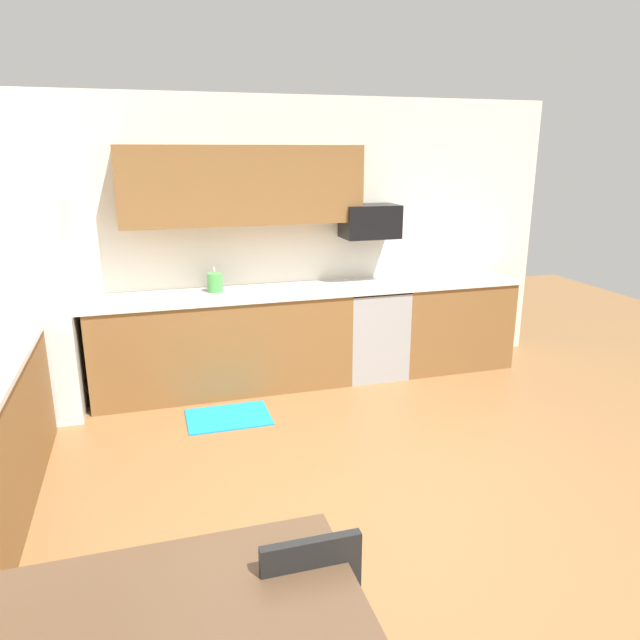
# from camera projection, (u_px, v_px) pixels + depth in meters

# --- Properties ---
(ground_plane) EXTENTS (12.00, 12.00, 0.00)m
(ground_plane) POSITION_uv_depth(u_px,v_px,m) (365.00, 515.00, 3.70)
(ground_plane) COLOR olive
(wall_back) EXTENTS (5.80, 0.10, 2.70)m
(wall_back) POSITION_uv_depth(u_px,v_px,m) (272.00, 241.00, 5.76)
(wall_back) COLOR silver
(wall_back) RESTS_ON ground
(cabinet_run_back) EXTENTS (2.37, 0.60, 0.90)m
(cabinet_run_back) POSITION_uv_depth(u_px,v_px,m) (223.00, 344.00, 5.54)
(cabinet_run_back) COLOR brown
(cabinet_run_back) RESTS_ON ground
(cabinet_run_back_right) EXTENTS (1.18, 0.60, 0.90)m
(cabinet_run_back_right) POSITION_uv_depth(u_px,v_px,m) (450.00, 324.00, 6.19)
(cabinet_run_back_right) COLOR brown
(cabinet_run_back_right) RESTS_ON ground
(countertop_back) EXTENTS (4.80, 0.64, 0.04)m
(countertop_back) POSITION_uv_depth(u_px,v_px,m) (281.00, 292.00, 5.56)
(countertop_back) COLOR silver
(countertop_back) RESTS_ON cabinet_run_back
(upper_cabinets_back) EXTENTS (2.20, 0.34, 0.70)m
(upper_cabinets_back) POSITION_uv_depth(u_px,v_px,m) (243.00, 185.00, 5.33)
(upper_cabinets_back) COLOR brown
(refrigerator) EXTENTS (0.76, 0.70, 1.82)m
(refrigerator) POSITION_uv_depth(u_px,v_px,m) (27.00, 312.00, 4.89)
(refrigerator) COLOR white
(refrigerator) RESTS_ON ground
(oven_range) EXTENTS (0.60, 0.60, 0.91)m
(oven_range) POSITION_uv_depth(u_px,v_px,m) (371.00, 330.00, 5.94)
(oven_range) COLOR #999BA0
(oven_range) RESTS_ON ground
(microwave) EXTENTS (0.54, 0.36, 0.32)m
(microwave) POSITION_uv_depth(u_px,v_px,m) (370.00, 221.00, 5.73)
(microwave) COLOR black
(sink_basin) EXTENTS (0.48, 0.40, 0.14)m
(sink_basin) POSITION_uv_depth(u_px,v_px,m) (217.00, 300.00, 5.41)
(sink_basin) COLOR #A5A8AD
(sink_basin) RESTS_ON countertop_back
(sink_faucet) EXTENTS (0.02, 0.02, 0.24)m
(sink_faucet) POSITION_uv_depth(u_px,v_px,m) (214.00, 279.00, 5.53)
(sink_faucet) COLOR #B2B5BA
(sink_faucet) RESTS_ON countertop_back
(floor_mat) EXTENTS (0.70, 0.50, 0.01)m
(floor_mat) POSITION_uv_depth(u_px,v_px,m) (228.00, 417.00, 5.04)
(floor_mat) COLOR #198CBF
(floor_mat) RESTS_ON ground
(kettle) EXTENTS (0.14, 0.14, 0.20)m
(kettle) POSITION_uv_depth(u_px,v_px,m) (215.00, 284.00, 5.41)
(kettle) COLOR #4CA54C
(kettle) RESTS_ON countertop_back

